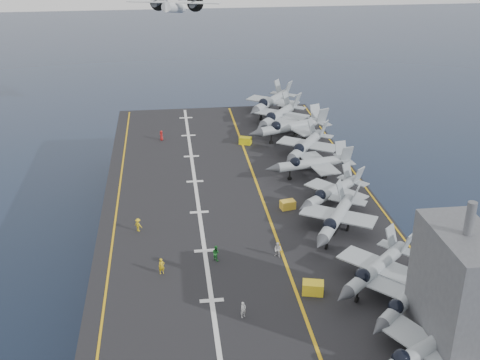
{
  "coord_description": "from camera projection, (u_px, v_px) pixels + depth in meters",
  "views": [
    {
      "loc": [
        -9.58,
        -71.43,
        47.42
      ],
      "look_at": [
        0.0,
        4.0,
        13.0
      ],
      "focal_mm": 45.0,
      "sensor_mm": 36.0,
      "label": 1
    }
  ],
  "objects": [
    {
      "name": "ground",
      "position": [
        244.0,
        275.0,
        85.21
      ],
      "size": [
        500.0,
        500.0,
        0.0
      ],
      "primitive_type": "plane",
      "color": "#142135",
      "rests_on": "ground"
    },
    {
      "name": "hull",
      "position": [
        244.0,
        244.0,
        83.15
      ],
      "size": [
        36.0,
        90.0,
        10.0
      ],
      "primitive_type": "cube",
      "color": "#56595E",
      "rests_on": "ground"
    },
    {
      "name": "flight_deck",
      "position": [
        244.0,
        211.0,
        81.0
      ],
      "size": [
        38.0,
        92.0,
        0.4
      ],
      "primitive_type": "cube",
      "color": "black",
      "rests_on": "hull"
    },
    {
      "name": "foul_line",
      "position": [
        266.0,
        208.0,
        81.26
      ],
      "size": [
        0.35,
        90.0,
        0.02
      ],
      "primitive_type": "cube",
      "color": "gold",
      "rests_on": "flight_deck"
    },
    {
      "name": "landing_centerline",
      "position": [
        199.0,
        212.0,
        80.22
      ],
      "size": [
        0.5,
        90.0,
        0.02
      ],
      "primitive_type": "cube",
      "color": "silver",
      "rests_on": "flight_deck"
    },
    {
      "name": "deck_edge_port",
      "position": [
        116.0,
        217.0,
        78.96
      ],
      "size": [
        0.25,
        90.0,
        0.02
      ],
      "primitive_type": "cube",
      "color": "gold",
      "rests_on": "flight_deck"
    },
    {
      "name": "deck_edge_stbd",
      "position": [
        376.0,
        202.0,
        83.03
      ],
      "size": [
        0.25,
        90.0,
        0.02
      ],
      "primitive_type": "cube",
      "color": "gold",
      "rests_on": "flight_deck"
    },
    {
      "name": "island_superstructure",
      "position": [
        459.0,
        279.0,
        52.43
      ],
      "size": [
        5.0,
        10.0,
        15.0
      ],
      "primitive_type": null,
      "color": "#56595E",
      "rests_on": "flight_deck"
    },
    {
      "name": "fighter_jet_0",
      "position": [
        424.0,
        348.0,
        51.92
      ],
      "size": [
        16.22,
        14.4,
        4.71
      ],
      "primitive_type": null,
      "color": "#9299A1",
      "rests_on": "flight_deck"
    },
    {
      "name": "fighter_jet_1",
      "position": [
        408.0,
        296.0,
        59.06
      ],
      "size": [
        15.23,
        15.08,
        4.47
      ],
      "primitive_type": null,
      "color": "#A0A9B3",
      "rests_on": "flight_deck"
    },
    {
      "name": "fighter_jet_2",
      "position": [
        377.0,
        267.0,
        63.66
      ],
      "size": [
        16.28,
        15.98,
        4.76
      ],
      "primitive_type": null,
      "color": "gray",
      "rests_on": "flight_deck"
    },
    {
      "name": "fighter_jet_3",
      "position": [
        337.0,
        217.0,
        73.93
      ],
      "size": [
        15.27,
        16.81,
        4.86
      ],
      "primitive_type": null,
      "color": "gray",
      "rests_on": "flight_deck"
    },
    {
      "name": "fighter_jet_4",
      "position": [
        333.0,
        191.0,
        81.08
      ],
      "size": [
        15.56,
        14.98,
        4.52
      ],
      "primitive_type": null,
      "color": "#8D959B",
      "rests_on": "flight_deck"
    },
    {
      "name": "fighter_jet_5",
      "position": [
        314.0,
        162.0,
        89.9
      ],
      "size": [
        15.07,
        11.46,
        4.73
      ],
      "primitive_type": null,
      "color": "#90989E",
      "rests_on": "flight_deck"
    },
    {
      "name": "fighter_jet_6",
      "position": [
        306.0,
        144.0,
        96.18
      ],
      "size": [
        16.24,
        17.6,
        5.08
      ],
      "primitive_type": null,
      "color": "gray",
      "rests_on": "flight_deck"
    },
    {
      "name": "fighter_jet_7",
      "position": [
        292.0,
        126.0,
        104.26
      ],
      "size": [
        17.86,
        14.92,
        5.29
      ],
      "primitive_type": null,
      "color": "gray",
      "rests_on": "flight_deck"
    },
    {
      "name": "fighter_jet_8",
      "position": [
        279.0,
        114.0,
        109.99
      ],
      "size": [
        17.29,
        18.46,
        5.34
      ],
      "primitive_type": null,
      "color": "gray",
      "rests_on": "flight_deck"
    },
    {
      "name": "tow_cart_a",
      "position": [
        313.0,
        288.0,
        63.12
      ],
      "size": [
        2.5,
        1.94,
        1.33
      ],
      "primitive_type": null,
      "color": "yellow",
      "rests_on": "flight_deck"
    },
    {
      "name": "tow_cart_b",
      "position": [
        288.0,
        205.0,
        81.01
      ],
      "size": [
        2.15,
        1.64,
        1.16
      ],
      "primitive_type": null,
      "color": "gold",
      "rests_on": "flight_deck"
    },
    {
      "name": "tow_cart_c",
      "position": [
        245.0,
        141.0,
        103.25
      ],
      "size": [
        2.36,
        1.96,
        1.21
      ],
      "primitive_type": null,
      "color": "yellow",
      "rests_on": "flight_deck"
    },
    {
      "name": "crew_1",
      "position": [
        162.0,
        266.0,
        66.42
      ],
      "size": [
        1.3,
        1.05,
        1.88
      ],
      "primitive_type": "imported",
      "color": "gold",
      "rests_on": "flight_deck"
    },
    {
      "name": "crew_2",
      "position": [
        216.0,
        253.0,
        68.99
      ],
      "size": [
        1.3,
        1.33,
        1.86
      ],
      "primitive_type": "imported",
      "color": "#268C33",
      "rests_on": "flight_deck"
    },
    {
      "name": "crew_3",
      "position": [
        138.0,
        225.0,
        75.24
      ],
      "size": [
        1.24,
        1.18,
        1.73
      ],
      "primitive_type": "imported",
      "color": "yellow",
      "rests_on": "flight_deck"
    },
    {
      "name": "crew_5",
      "position": [
        161.0,
        135.0,
        104.89
      ],
      "size": [
        0.94,
        1.19,
        1.74
      ],
      "primitive_type": "imported",
      "color": "#B21919",
      "rests_on": "flight_deck"
    },
    {
      "name": "crew_6",
      "position": [
        243.0,
        310.0,
        59.35
      ],
      "size": [
        1.24,
        1.13,
        1.72
      ],
      "primitive_type": "imported",
      "color": "silver",
      "rests_on": "flight_deck"
    },
    {
      "name": "crew_7",
      "position": [
        278.0,
        250.0,
        69.61
      ],
      "size": [
        1.34,
        1.29,
        1.87
      ],
      "primitive_type": "imported",
      "color": "silver",
      "rests_on": "flight_deck"
    },
    {
      "name": "transport_plane",
      "position": [
        174.0,
        8.0,
        129.9
      ],
      "size": [
        23.55,
        19.11,
        4.84
      ],
      "primitive_type": null,
      "color": "silver"
    },
    {
      "name": "fighter_jet_9",
      "position": [
        271.0,
        101.0,
        117.68
      ],
      "size": [
        17.29,
        18.46,
        5.34
      ],
      "primitive_type": null,
      "color": "gray",
      "rests_on": "flight_deck"
    }
  ]
}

